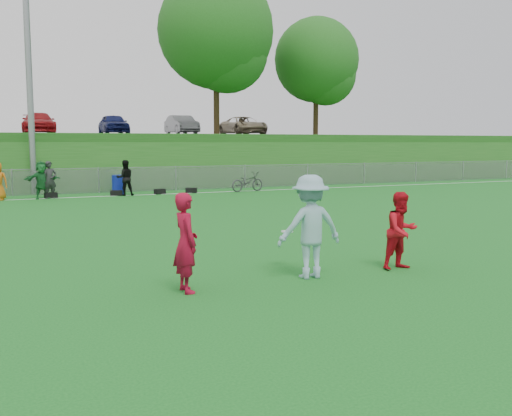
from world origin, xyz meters
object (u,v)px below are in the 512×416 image
player_red_center (402,231)px  frisbee (287,231)px  recycling_bin (118,185)px  bicycle (247,182)px  player_red_left (186,243)px  player_blue (310,227)px

player_red_center → frisbee: 2.28m
recycling_bin → bicycle: bearing=-11.3°
frisbee → recycling_bin: (0.05, 18.17, -0.27)m
player_red_center → recycling_bin: 19.37m
player_red_left → frisbee: bearing=-69.6°
frisbee → recycling_bin: 18.17m
player_blue → frisbee: size_ratio=7.80×
player_red_left → frisbee: 2.66m
player_red_center → player_blue: (-2.03, 0.11, 0.19)m
player_red_center → bicycle: size_ratio=0.81×
player_blue → recycling_bin: bearing=-86.2°
player_red_center → frisbee: size_ratio=6.27×
player_red_left → recycling_bin: size_ratio=1.82×
recycling_bin → bicycle: 6.50m
player_blue → bicycle: 19.02m
player_blue → frisbee: (0.03, 0.98, -0.23)m
player_red_left → bicycle: 20.00m
player_blue → bicycle: player_blue is taller
recycling_bin → player_blue: bearing=-90.3°
player_red_left → bicycle: size_ratio=0.88×
player_red_left → player_blue: bearing=-91.4°
recycling_bin → frisbee: bearing=-90.2°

